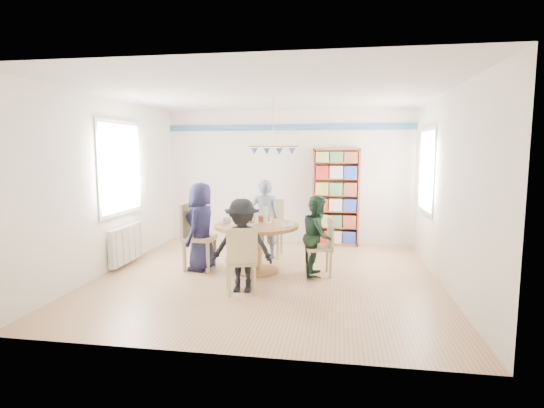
% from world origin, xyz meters
% --- Properties ---
extents(ground, '(5.00, 5.00, 0.00)m').
position_xyz_m(ground, '(0.00, 0.00, 0.00)').
color(ground, tan).
extents(room_shell, '(5.00, 5.00, 5.00)m').
position_xyz_m(room_shell, '(-0.26, 0.87, 1.65)').
color(room_shell, white).
rests_on(room_shell, ground).
extents(radiator, '(0.12, 1.00, 0.60)m').
position_xyz_m(radiator, '(-2.42, 0.30, 0.35)').
color(radiator, silver).
rests_on(radiator, ground).
extents(dining_table, '(1.30, 1.30, 0.75)m').
position_xyz_m(dining_table, '(-0.21, 0.22, 0.56)').
color(dining_table, olive).
rests_on(dining_table, ground).
extents(chair_left, '(0.47, 0.47, 1.06)m').
position_xyz_m(chair_left, '(-1.23, 0.23, 0.58)').
color(chair_left, tan).
rests_on(chair_left, ground).
extents(chair_right, '(0.46, 0.46, 0.89)m').
position_xyz_m(chair_right, '(0.82, 0.21, 0.49)').
color(chair_right, tan).
rests_on(chair_right, ground).
extents(chair_far, '(0.47, 0.47, 1.02)m').
position_xyz_m(chair_far, '(-0.17, 1.29, 0.56)').
color(chair_far, tan).
rests_on(chair_far, ground).
extents(chair_near, '(0.51, 0.51, 0.90)m').
position_xyz_m(chair_near, '(-0.21, -0.85, 0.50)').
color(chair_near, tan).
rests_on(chair_near, ground).
extents(person_left, '(0.52, 0.72, 1.39)m').
position_xyz_m(person_left, '(-1.10, 0.21, 0.69)').
color(person_left, '#171733').
rests_on(person_left, ground).
extents(person_right, '(0.47, 0.60, 1.22)m').
position_xyz_m(person_right, '(0.73, 0.18, 0.61)').
color(person_right, black).
rests_on(person_right, ground).
extents(person_far, '(0.53, 0.37, 1.39)m').
position_xyz_m(person_far, '(-0.24, 1.10, 0.70)').
color(person_far, gray).
rests_on(person_far, ground).
extents(person_near, '(0.83, 0.50, 1.25)m').
position_xyz_m(person_near, '(-0.23, -0.72, 0.63)').
color(person_near, black).
rests_on(person_near, ground).
extents(bookshelf, '(0.92, 0.28, 1.93)m').
position_xyz_m(bookshelf, '(0.98, 2.34, 0.95)').
color(bookshelf, brown).
rests_on(bookshelf, ground).
extents(tableware, '(1.14, 1.14, 0.30)m').
position_xyz_m(tableware, '(-0.24, 0.25, 0.82)').
color(tableware, white).
rests_on(tableware, dining_table).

